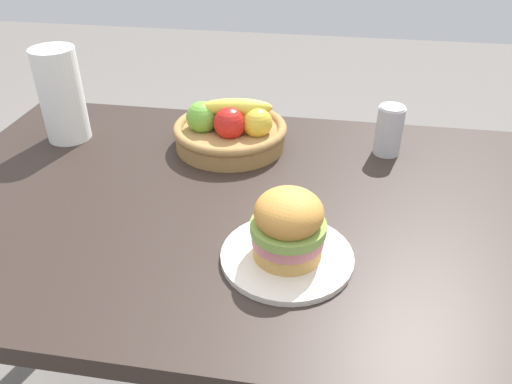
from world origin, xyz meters
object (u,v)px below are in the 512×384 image
(fruit_basket, at_px, (230,129))
(paper_towel_roll, at_px, (61,95))
(soda_can, at_px, (389,130))
(sandwich, at_px, (288,225))
(plate, at_px, (287,256))

(fruit_basket, height_order, paper_towel_roll, paper_towel_roll)
(soda_can, height_order, paper_towel_roll, paper_towel_roll)
(sandwich, xyz_separation_m, paper_towel_roll, (-0.63, 0.40, 0.04))
(sandwich, relative_size, fruit_basket, 0.47)
(plate, bearing_deg, soda_can, 65.89)
(soda_can, bearing_deg, paper_towel_roll, -176.59)
(fruit_basket, xyz_separation_m, paper_towel_roll, (-0.43, -0.02, 0.07))
(plate, bearing_deg, sandwich, 180.00)
(soda_can, height_order, fruit_basket, fruit_basket)
(plate, relative_size, sandwich, 1.80)
(sandwich, height_order, paper_towel_roll, paper_towel_roll)
(plate, relative_size, soda_can, 1.94)
(sandwich, height_order, fruit_basket, sandwich)
(paper_towel_roll, bearing_deg, plate, -32.56)
(plate, xyz_separation_m, fruit_basket, (-0.19, 0.42, 0.04))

